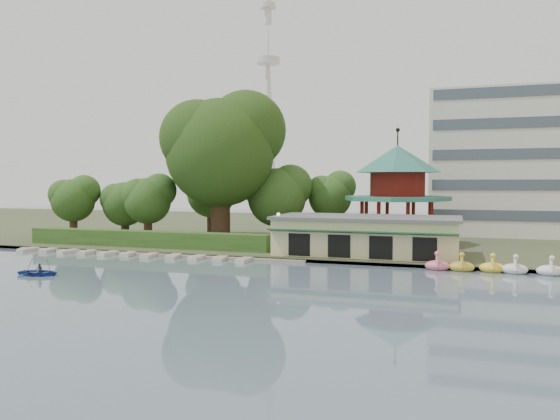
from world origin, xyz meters
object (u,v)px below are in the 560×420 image
at_px(big_tree, 222,145).
at_px(rowboat_with_passengers, 39,269).
at_px(dock, 153,254).
at_px(boathouse, 366,235).
at_px(pavilion, 397,184).

height_order(big_tree, rowboat_with_passengers, big_tree).
bearing_deg(dock, boathouse, 12.24).
bearing_deg(big_tree, pavilion, 10.30).
relative_size(dock, rowboat_with_passengers, 6.60).
bearing_deg(boathouse, rowboat_with_passengers, -142.38).
bearing_deg(dock, big_tree, 73.89).
xyz_separation_m(boathouse, big_tree, (-18.82, 6.24, 9.91)).
height_order(boathouse, big_tree, big_tree).
distance_m(dock, boathouse, 22.62).
xyz_separation_m(dock, pavilion, (24.00, 14.80, 7.36)).
bearing_deg(pavilion, boathouse, -101.28).
distance_m(pavilion, big_tree, 21.70).
bearing_deg(big_tree, boathouse, -18.35).
height_order(dock, boathouse, boathouse).
xyz_separation_m(boathouse, rowboat_with_passengers, (-24.38, -18.79, -1.87)).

